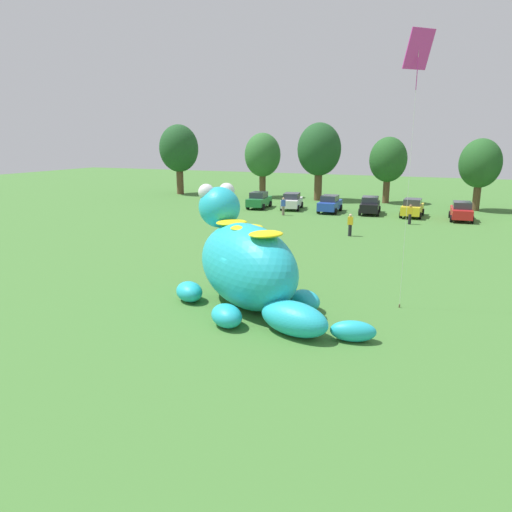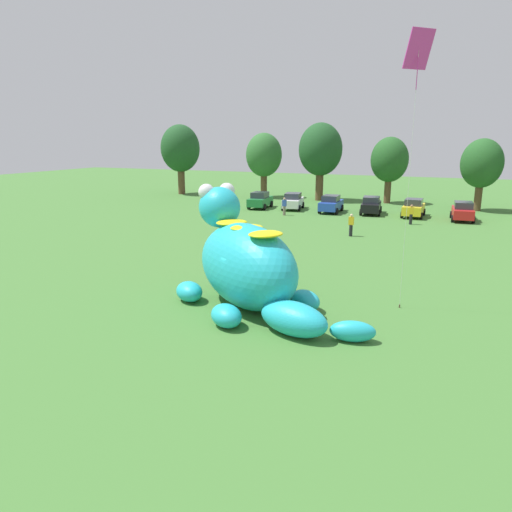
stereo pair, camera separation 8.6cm
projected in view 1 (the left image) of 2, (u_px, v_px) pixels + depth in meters
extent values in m
plane|color=#427533|center=(260.00, 311.00, 20.57)|extent=(160.00, 160.00, 0.00)
ellipsoid|color=#23B2C6|center=(247.00, 266.00, 20.86)|extent=(7.13, 6.55, 3.66)
ellipsoid|color=#23B2C6|center=(219.00, 207.00, 22.67)|extent=(2.86, 2.83, 1.93)
sphere|color=white|center=(206.00, 192.00, 22.50)|extent=(0.77, 0.77, 0.77)
sphere|color=white|center=(227.00, 191.00, 23.00)|extent=(0.77, 0.77, 0.77)
ellipsoid|color=yellow|center=(232.00, 223.00, 21.70)|extent=(1.82, 1.87, 0.24)
ellipsoid|color=yellow|center=(247.00, 228.00, 20.46)|extent=(1.82, 1.87, 0.24)
ellipsoid|color=yellow|center=(266.00, 234.00, 19.08)|extent=(1.82, 1.87, 0.24)
ellipsoid|color=#23B2C6|center=(189.00, 292.00, 21.75)|extent=(1.92, 1.84, 0.89)
ellipsoid|color=#23B2C6|center=(266.00, 279.00, 23.67)|extent=(1.92, 1.84, 0.89)
ellipsoid|color=#23B2C6|center=(227.00, 316.00, 18.79)|extent=(1.92, 1.84, 0.89)
ellipsoid|color=#23B2C6|center=(305.00, 300.00, 20.56)|extent=(1.92, 1.84, 0.89)
ellipsoid|color=#23B2C6|center=(294.00, 318.00, 17.97)|extent=(3.23, 2.28, 1.28)
ellipsoid|color=#23B2C6|center=(353.00, 331.00, 17.43)|extent=(1.82, 1.16, 0.78)
cube|color=#1E7238|center=(259.00, 201.00, 50.81)|extent=(2.07, 4.24, 0.80)
cube|color=#2D333D|center=(259.00, 195.00, 50.50)|extent=(1.67, 2.10, 0.60)
cylinder|color=black|center=(255.00, 203.00, 52.33)|extent=(0.30, 0.66, 0.64)
cylinder|color=black|center=(270.00, 204.00, 51.82)|extent=(0.30, 0.66, 0.64)
cylinder|color=black|center=(248.00, 206.00, 49.98)|extent=(0.30, 0.66, 0.64)
cylinder|color=black|center=(263.00, 207.00, 49.48)|extent=(0.30, 0.66, 0.64)
cube|color=white|center=(292.00, 202.00, 49.93)|extent=(2.36, 4.33, 0.80)
cube|color=#2D333D|center=(292.00, 196.00, 49.62)|extent=(1.80, 2.19, 0.60)
cylinder|color=black|center=(286.00, 204.00, 51.42)|extent=(0.34, 0.67, 0.64)
cylinder|color=black|center=(302.00, 205.00, 51.03)|extent=(0.34, 0.67, 0.64)
cylinder|color=black|center=(282.00, 208.00, 49.02)|extent=(0.34, 0.67, 0.64)
cylinder|color=black|center=(298.00, 208.00, 48.63)|extent=(0.34, 0.67, 0.64)
cube|color=#2347B7|center=(330.00, 205.00, 47.93)|extent=(1.84, 4.16, 0.80)
cube|color=#2D333D|center=(330.00, 198.00, 47.62)|extent=(1.56, 2.02, 0.60)
cylinder|color=black|center=(324.00, 207.00, 49.47)|extent=(0.26, 0.65, 0.64)
cylinder|color=black|center=(341.00, 208.00, 48.88)|extent=(0.26, 0.65, 0.64)
cylinder|color=black|center=(318.00, 210.00, 47.17)|extent=(0.26, 0.65, 0.64)
cylinder|color=black|center=(335.00, 211.00, 46.57)|extent=(0.26, 0.65, 0.64)
cube|color=black|center=(370.00, 207.00, 46.89)|extent=(2.14, 4.26, 0.80)
cube|color=#2D333D|center=(370.00, 200.00, 46.58)|extent=(1.70, 2.12, 0.60)
cylinder|color=black|center=(362.00, 208.00, 48.40)|extent=(0.31, 0.66, 0.64)
cylinder|color=black|center=(379.00, 209.00, 47.92)|extent=(0.31, 0.66, 0.64)
cylinder|color=black|center=(360.00, 212.00, 46.04)|extent=(0.31, 0.66, 0.64)
cylinder|color=black|center=(378.00, 213.00, 45.56)|extent=(0.31, 0.66, 0.64)
cube|color=yellow|center=(412.00, 209.00, 45.20)|extent=(1.75, 4.12, 0.80)
cube|color=#2D333D|center=(413.00, 202.00, 44.90)|extent=(1.52, 1.98, 0.60)
cylinder|color=black|center=(404.00, 211.00, 46.76)|extent=(0.25, 0.64, 0.64)
cylinder|color=black|center=(423.00, 212.00, 46.09)|extent=(0.25, 0.64, 0.64)
cylinder|color=black|center=(401.00, 215.00, 44.50)|extent=(0.25, 0.64, 0.64)
cylinder|color=black|center=(420.00, 216.00, 43.84)|extent=(0.25, 0.64, 0.64)
cube|color=red|center=(461.00, 213.00, 43.13)|extent=(2.00, 4.21, 0.80)
cube|color=#2D333D|center=(462.00, 205.00, 42.83)|extent=(1.64, 2.07, 0.60)
cylinder|color=black|center=(450.00, 214.00, 44.66)|extent=(0.29, 0.66, 0.64)
cylinder|color=black|center=(470.00, 215.00, 44.12)|extent=(0.29, 0.66, 0.64)
cylinder|color=black|center=(451.00, 219.00, 42.33)|extent=(0.29, 0.66, 0.64)
cylinder|color=black|center=(472.00, 220.00, 41.79)|extent=(0.29, 0.66, 0.64)
cylinder|color=brown|center=(180.00, 182.00, 63.54)|extent=(0.91, 0.91, 3.17)
ellipsoid|color=#1E4C23|center=(179.00, 148.00, 62.49)|extent=(5.07, 5.07, 6.09)
cylinder|color=brown|center=(263.00, 186.00, 60.16)|extent=(0.80, 0.80, 2.78)
ellipsoid|color=#2D662D|center=(263.00, 155.00, 59.24)|extent=(4.46, 4.46, 5.35)
cylinder|color=brown|center=(318.00, 187.00, 57.00)|extent=(0.91, 0.91, 3.18)
ellipsoid|color=#1E4C23|center=(319.00, 149.00, 55.95)|extent=(5.09, 5.09, 6.11)
cylinder|color=brown|center=(386.00, 192.00, 54.67)|extent=(0.75, 0.75, 2.61)
ellipsoid|color=#235623|center=(388.00, 160.00, 53.81)|extent=(4.18, 4.18, 5.01)
cylinder|color=brown|center=(476.00, 198.00, 48.86)|extent=(0.73, 0.73, 2.55)
ellipsoid|color=#235623|center=(480.00, 163.00, 48.02)|extent=(4.08, 4.08, 4.90)
cylinder|color=black|center=(410.00, 219.00, 41.27)|extent=(0.26, 0.26, 0.88)
cube|color=gold|center=(410.00, 211.00, 41.10)|extent=(0.38, 0.22, 0.60)
sphere|color=#9E7051|center=(411.00, 206.00, 41.00)|extent=(0.22, 0.22, 0.22)
cylinder|color=#726656|center=(283.00, 211.00, 46.10)|extent=(0.26, 0.26, 0.88)
cube|color=#2D4CA5|center=(283.00, 203.00, 45.93)|extent=(0.38, 0.22, 0.60)
sphere|color=tan|center=(283.00, 199.00, 45.83)|extent=(0.22, 0.22, 0.22)
cylinder|color=black|center=(350.00, 230.00, 36.25)|extent=(0.26, 0.26, 0.88)
cube|color=gold|center=(350.00, 221.00, 36.07)|extent=(0.38, 0.22, 0.60)
sphere|color=beige|center=(351.00, 215.00, 35.97)|extent=(0.22, 0.22, 0.22)
cylinder|color=brown|center=(399.00, 306.00, 20.99)|extent=(0.06, 0.06, 0.15)
cylinder|color=silver|center=(409.00, 185.00, 19.72)|extent=(0.01, 0.01, 10.44)
cube|color=#D833A5|center=(419.00, 49.00, 18.47)|extent=(1.13, 1.13, 1.44)
cylinder|color=#D833A5|center=(417.00, 74.00, 18.69)|extent=(0.03, 0.03, 1.20)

